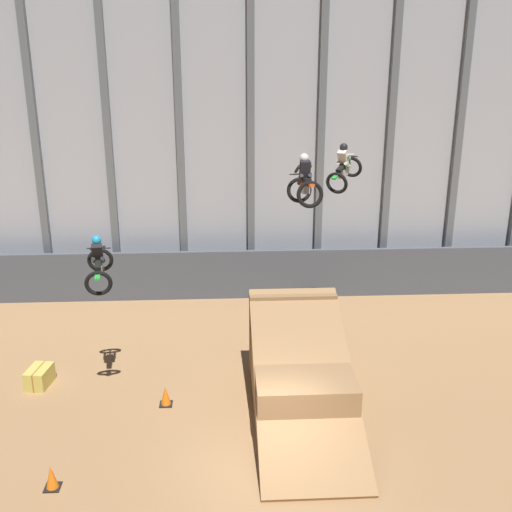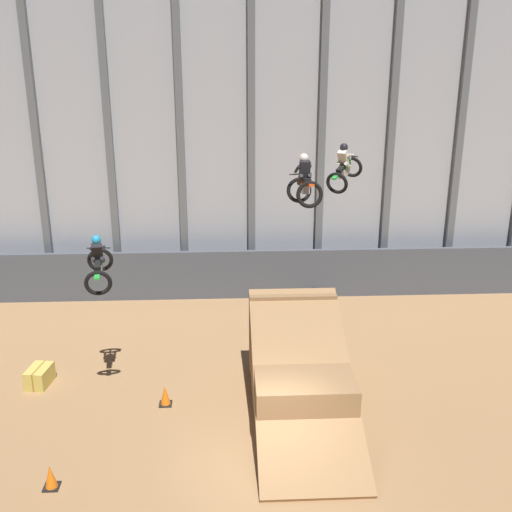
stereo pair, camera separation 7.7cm
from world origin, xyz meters
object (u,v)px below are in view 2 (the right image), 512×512
(rider_bike_right_air, at_px, (344,168))
(rider_bike_center_air, at_px, (304,184))
(rider_bike_left_air, at_px, (99,264))
(hay_bale_trackside, at_px, (39,376))
(dirt_ramp, at_px, (298,372))
(traffic_cone_near_ramp, at_px, (51,477))
(traffic_cone_arena_edge, at_px, (165,396))

(rider_bike_right_air, bearing_deg, rider_bike_center_air, -88.58)
(rider_bike_left_air, distance_m, hay_bale_trackside, 4.28)
(rider_bike_left_air, bearing_deg, hay_bale_trackside, 159.51)
(dirt_ramp, bearing_deg, traffic_cone_near_ramp, -151.20)
(traffic_cone_near_ramp, bearing_deg, dirt_ramp, 28.80)
(dirt_ramp, bearing_deg, rider_bike_right_air, 66.41)
(dirt_ramp, bearing_deg, rider_bike_left_air, 171.10)
(rider_bike_right_air, relative_size, traffic_cone_arena_edge, 3.10)
(rider_bike_left_air, bearing_deg, traffic_cone_arena_edge, -33.72)
(rider_bike_center_air, height_order, traffic_cone_arena_edge, rider_bike_center_air)
(rider_bike_center_air, bearing_deg, dirt_ramp, -103.65)
(dirt_ramp, distance_m, traffic_cone_arena_edge, 3.80)
(traffic_cone_near_ramp, height_order, traffic_cone_arena_edge, same)
(rider_bike_left_air, height_order, traffic_cone_arena_edge, rider_bike_left_air)
(dirt_ramp, xyz_separation_m, hay_bale_trackside, (-7.61, 1.32, -0.66))
(dirt_ramp, height_order, traffic_cone_arena_edge, dirt_ramp)
(rider_bike_center_air, bearing_deg, traffic_cone_arena_edge, -165.99)
(rider_bike_center_air, distance_m, rider_bike_right_air, 3.42)
(traffic_cone_near_ramp, bearing_deg, rider_bike_center_air, 36.96)
(rider_bike_right_air, relative_size, hay_bale_trackside, 1.84)
(hay_bale_trackside, bearing_deg, traffic_cone_near_ramp, -71.04)
(dirt_ramp, bearing_deg, hay_bale_trackside, 170.15)
(rider_bike_center_air, distance_m, hay_bale_trackside, 9.70)
(traffic_cone_near_ramp, xyz_separation_m, traffic_cone_arena_edge, (2.27, 3.34, 0.00))
(rider_bike_right_air, height_order, traffic_cone_near_ramp, rider_bike_right_air)
(dirt_ramp, height_order, hay_bale_trackside, dirt_ramp)
(rider_bike_center_air, bearing_deg, traffic_cone_near_ramp, -147.80)
(dirt_ramp, distance_m, rider_bike_center_air, 5.26)
(dirt_ramp, bearing_deg, rider_bike_center_air, 81.11)
(rider_bike_center_air, bearing_deg, rider_bike_left_air, -179.47)
(traffic_cone_near_ramp, bearing_deg, hay_bale_trackside, 108.96)
(traffic_cone_arena_edge, bearing_deg, traffic_cone_near_ramp, -124.18)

